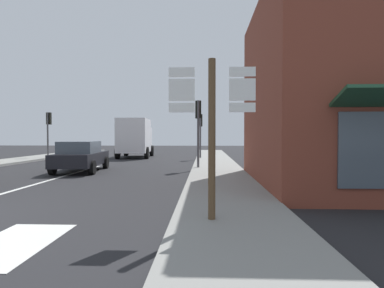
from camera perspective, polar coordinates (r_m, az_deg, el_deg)
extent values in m
plane|color=#232326|center=(17.16, -18.38, -4.41)|extent=(80.00, 80.00, 0.00)
cube|color=gray|center=(14.07, 4.77, -5.34)|extent=(2.49, 44.00, 0.14)
cube|color=silver|center=(13.52, -24.43, -6.02)|extent=(0.16, 12.00, 0.01)
cube|color=silver|center=(6.09, -29.33, -15.23)|extent=(1.20, 2.20, 0.01)
cube|color=brown|center=(12.96, 30.91, 7.66)|extent=(8.64, 7.36, 6.37)
cube|color=black|center=(16.49, -19.11, -2.49)|extent=(2.11, 4.34, 0.60)
cube|color=#47515B|center=(16.22, -19.38, -0.53)|extent=(1.73, 2.23, 0.55)
cylinder|color=black|center=(18.05, -20.55, -3.12)|extent=(0.28, 0.66, 0.64)
cylinder|color=black|center=(17.59, -15.11, -3.20)|extent=(0.28, 0.66, 0.64)
cylinder|color=black|center=(15.52, -23.63, -3.89)|extent=(0.28, 0.66, 0.64)
cylinder|color=black|center=(14.98, -17.35, -4.02)|extent=(0.28, 0.66, 0.64)
cube|color=silver|center=(25.44, -10.28, 1.48)|extent=(2.40, 3.81, 2.60)
cube|color=silver|center=(27.91, -9.42, 0.86)|extent=(2.16, 1.41, 2.00)
cube|color=#47515B|center=(27.97, -9.41, 2.50)|extent=(1.76, 0.19, 0.70)
cylinder|color=black|center=(28.08, -11.65, -1.18)|extent=(0.33, 0.91, 0.90)
cylinder|color=black|center=(27.75, -7.18, -1.20)|extent=(0.33, 0.91, 0.90)
cylinder|color=black|center=(24.75, -13.14, -1.55)|extent=(0.33, 0.91, 0.90)
cylinder|color=black|center=(24.38, -8.08, -1.57)|extent=(0.33, 0.91, 0.90)
cylinder|color=brown|center=(6.11, 3.56, 0.18)|extent=(0.14, 0.14, 3.20)
cube|color=white|center=(6.29, -1.86, 12.68)|extent=(0.50, 0.03, 0.18)
cube|color=black|center=(6.31, -1.84, 12.64)|extent=(0.43, 0.01, 0.13)
cube|color=white|center=(6.23, -1.85, 9.61)|extent=(0.50, 0.03, 0.42)
cube|color=black|center=(6.25, -1.84, 9.58)|extent=(0.43, 0.01, 0.32)
cube|color=white|center=(6.19, -1.85, 6.49)|extent=(0.50, 0.03, 0.18)
cube|color=black|center=(6.21, -1.84, 6.48)|extent=(0.43, 0.01, 0.13)
cube|color=white|center=(6.31, 8.97, 12.62)|extent=(0.50, 0.03, 0.18)
cube|color=black|center=(6.33, 8.95, 12.58)|extent=(0.43, 0.01, 0.13)
cube|color=white|center=(6.26, 8.96, 9.56)|extent=(0.50, 0.03, 0.42)
cube|color=black|center=(6.27, 8.93, 9.54)|extent=(0.43, 0.01, 0.32)
cube|color=white|center=(6.22, 8.94, 6.46)|extent=(0.50, 0.03, 0.18)
cube|color=black|center=(6.24, 8.92, 6.44)|extent=(0.43, 0.01, 0.13)
cylinder|color=#47474C|center=(16.19, 1.11, 1.57)|extent=(0.12, 0.12, 3.53)
cube|color=black|center=(16.45, 1.13, 6.14)|extent=(0.30, 0.28, 0.90)
sphere|color=#360303|center=(16.61, 1.14, 7.03)|extent=(0.18, 0.18, 0.18)
sphere|color=orange|center=(16.59, 1.14, 6.07)|extent=(0.18, 0.18, 0.18)
sphere|color=black|center=(16.57, 1.14, 5.11)|extent=(0.18, 0.18, 0.18)
cylinder|color=#47474C|center=(23.36, 1.50, 1.29)|extent=(0.12, 0.12, 3.32)
cube|color=black|center=(23.59, 1.51, 4.23)|extent=(0.30, 0.28, 0.90)
sphere|color=#360303|center=(23.75, 1.51, 4.86)|extent=(0.18, 0.18, 0.18)
sphere|color=orange|center=(23.73, 1.51, 4.19)|extent=(0.18, 0.18, 0.18)
sphere|color=black|center=(23.72, 1.51, 3.51)|extent=(0.18, 0.18, 0.18)
cylinder|color=#47474C|center=(26.20, -24.32, 1.36)|extent=(0.12, 0.12, 3.49)
cube|color=black|center=(26.41, -24.16, 4.17)|extent=(0.30, 0.28, 0.90)
sphere|color=#360303|center=(26.55, -24.03, 4.74)|extent=(0.18, 0.18, 0.18)
sphere|color=orange|center=(26.54, -24.02, 4.13)|extent=(0.18, 0.18, 0.18)
sphere|color=black|center=(26.52, -24.01, 3.53)|extent=(0.18, 0.18, 0.18)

